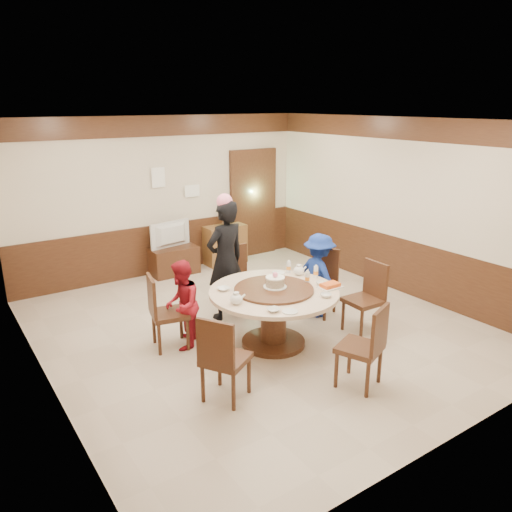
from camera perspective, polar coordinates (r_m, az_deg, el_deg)
room at (r=6.67m, az=0.29°, el=0.29°), size 6.00×6.04×2.84m
banquet_table at (r=6.37m, az=2.03°, el=-5.76°), size 1.64×1.64×0.78m
chair_0 at (r=7.44m, az=7.26°, el=-4.32°), size 0.59×0.58×0.97m
chair_1 at (r=7.52m, az=-1.64°, el=-3.95°), size 0.44×0.45×0.97m
chair_2 at (r=6.50m, az=-9.97°, el=-7.75°), size 0.53×0.52×0.97m
chair_3 at (r=5.38m, az=-3.56°, el=-13.15°), size 0.61×0.60×0.97m
chair_4 at (r=5.70m, az=11.87°, el=-11.61°), size 0.57×0.58×0.97m
chair_5 at (r=6.98m, az=12.19°, el=-6.10°), size 0.46×0.45×0.97m
person_standing at (r=7.10m, az=-3.49°, el=-0.48°), size 0.68×0.50×1.73m
person_red at (r=6.37m, az=-8.47°, el=-5.55°), size 0.67×0.71×1.15m
person_blue at (r=7.28m, az=7.19°, el=-2.20°), size 0.47×0.80×1.23m
birthday_cake at (r=6.29m, az=2.19°, el=-2.98°), size 0.30×0.30×0.20m
teapot_left at (r=5.86m, az=-2.28°, el=-4.95°), size 0.17×0.15×0.13m
teapot_right at (r=6.85m, az=4.92°, el=-1.68°), size 0.17×0.15×0.13m
bowl_0 at (r=6.30m, az=-3.74°, el=-3.77°), size 0.15×0.15×0.04m
bowl_1 at (r=6.13m, az=7.98°, el=-4.47°), size 0.14×0.14×0.04m
bowl_2 at (r=5.68m, az=2.01°, el=-6.17°), size 0.15×0.15×0.04m
bowl_3 at (r=6.53m, az=7.44°, el=-3.09°), size 0.13×0.13×0.04m
saucer_near at (r=5.67m, az=3.91°, el=-6.35°), size 0.18×0.18×0.01m
saucer_far at (r=6.92m, az=2.62°, el=-1.90°), size 0.18×0.18×0.01m
shrimp_platter at (r=6.43m, az=8.47°, el=-3.39°), size 0.30×0.20×0.06m
bottle_0 at (r=6.52m, az=5.88°, el=-2.50°), size 0.06×0.06×0.16m
bottle_1 at (r=6.75m, az=6.85°, el=-1.83°), size 0.06×0.06×0.16m
bottle_2 at (r=6.91m, az=3.75°, el=-1.28°), size 0.06×0.06×0.16m
tv_stand at (r=9.20m, az=-9.34°, el=-0.53°), size 0.85×0.45×0.50m
television at (r=9.07m, az=-9.49°, el=2.39°), size 0.82×0.24×0.47m
side_cabinet at (r=9.68m, az=-3.58°, el=1.33°), size 0.80×0.40×0.75m
thermos at (r=9.55m, az=-3.51°, el=4.62°), size 0.15×0.15×0.38m
notice_left at (r=9.00m, az=-11.09°, el=8.80°), size 0.25×0.00×0.35m
notice_right at (r=9.32m, az=-7.30°, el=7.39°), size 0.30×0.00×0.22m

